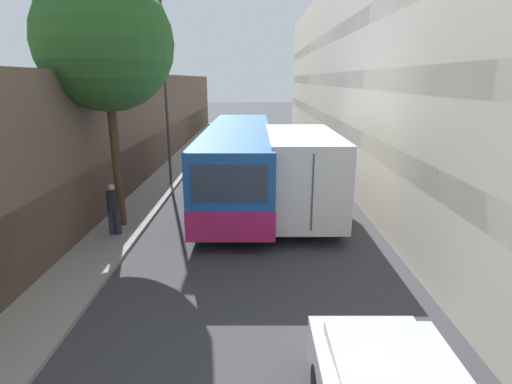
% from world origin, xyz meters
% --- Properties ---
extents(ground_plane, '(150.00, 150.00, 0.00)m').
position_xyz_m(ground_plane, '(0.00, 15.00, 0.00)').
color(ground_plane, '#38383D').
extents(sidewalk_left, '(1.65, 60.00, 0.11)m').
position_xyz_m(sidewalk_left, '(-4.41, 15.00, 0.06)').
color(sidewalk_left, gray).
rests_on(sidewalk_left, ground_plane).
extents(building_left_shopfront, '(2.40, 60.00, 5.10)m').
position_xyz_m(building_left_shopfront, '(-6.33, 15.00, 2.32)').
color(building_left_shopfront, brown).
rests_on(building_left_shopfront, ground_plane).
extents(building_right_apartment, '(2.40, 60.00, 10.25)m').
position_xyz_m(building_right_apartment, '(5.33, 15.00, 5.10)').
color(building_right_apartment, beige).
rests_on(building_right_apartment, ground_plane).
extents(bus, '(2.55, 11.88, 2.96)m').
position_xyz_m(bus, '(-0.60, 16.27, 1.57)').
color(bus, '#1E519E').
rests_on(bus, ground_plane).
extents(box_truck, '(2.36, 7.67, 3.06)m').
position_xyz_m(box_truck, '(1.72, 14.34, 1.63)').
color(box_truck, silver).
rests_on(box_truck, ground_plane).
extents(pedestrian, '(0.38, 0.36, 1.62)m').
position_xyz_m(pedestrian, '(-4.32, 11.77, 0.98)').
color(pedestrian, '#23283D').
rests_on(pedestrian, sidewalk_left).
extents(street_lamp, '(0.36, 0.80, 8.18)m').
position_xyz_m(street_lamp, '(-3.83, 17.92, 5.62)').
color(street_lamp, '#38383D').
rests_on(street_lamp, sidewalk_left).
extents(street_tree_left, '(4.10, 4.10, 7.83)m').
position_xyz_m(street_tree_left, '(-4.41, 12.67, 5.88)').
color(street_tree_left, '#4C3823').
rests_on(street_tree_left, sidewalk_left).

